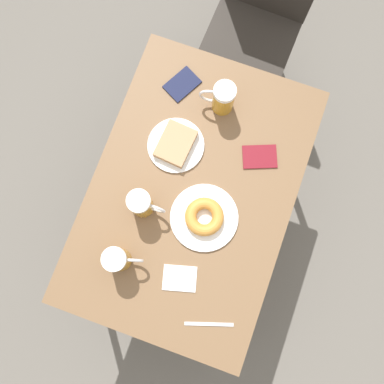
{
  "coord_description": "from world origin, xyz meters",
  "views": [
    {
      "loc": [
        0.09,
        -0.25,
        2.27
      ],
      "look_at": [
        0.0,
        0.0,
        0.76
      ],
      "focal_mm": 40.0,
      "sensor_mm": 36.0,
      "label": 1
    }
  ],
  "objects_px": {
    "beer_mug_center": "(142,204)",
    "napkin_folded": "(180,278)",
    "plate_with_cake": "(176,145)",
    "passport_far_edge": "(182,84)",
    "plate_with_donut": "(204,217)",
    "passport_near_edge": "(260,157)",
    "beer_mug_left": "(223,98)",
    "chair": "(260,10)",
    "beer_mug_right": "(118,260)",
    "fork": "(209,324)"
  },
  "relations": [
    {
      "from": "beer_mug_center",
      "to": "napkin_folded",
      "type": "relative_size",
      "value": 1.06
    },
    {
      "from": "plate_with_cake",
      "to": "beer_mug_center",
      "type": "bearing_deg",
      "value": -96.67
    },
    {
      "from": "plate_with_cake",
      "to": "passport_far_edge",
      "type": "relative_size",
      "value": 1.38
    },
    {
      "from": "passport_far_edge",
      "to": "plate_with_donut",
      "type": "bearing_deg",
      "value": -61.2
    },
    {
      "from": "plate_with_cake",
      "to": "beer_mug_center",
      "type": "relative_size",
      "value": 1.46
    },
    {
      "from": "napkin_folded",
      "to": "passport_near_edge",
      "type": "bearing_deg",
      "value": 76.08
    },
    {
      "from": "plate_with_cake",
      "to": "napkin_folded",
      "type": "distance_m",
      "value": 0.48
    },
    {
      "from": "plate_with_donut",
      "to": "beer_mug_left",
      "type": "height_order",
      "value": "beer_mug_left"
    },
    {
      "from": "plate_with_cake",
      "to": "plate_with_donut",
      "type": "relative_size",
      "value": 0.86
    },
    {
      "from": "chair",
      "to": "beer_mug_center",
      "type": "distance_m",
      "value": 1.07
    },
    {
      "from": "chair",
      "to": "passport_near_edge",
      "type": "xyz_separation_m",
      "value": [
        0.2,
        -0.7,
        0.2
      ]
    },
    {
      "from": "plate_with_cake",
      "to": "passport_far_edge",
      "type": "bearing_deg",
      "value": 104.51
    },
    {
      "from": "chair",
      "to": "beer_mug_right",
      "type": "xyz_separation_m",
      "value": [
        -0.15,
        -1.23,
        0.27
      ]
    },
    {
      "from": "beer_mug_center",
      "to": "passport_near_edge",
      "type": "bearing_deg",
      "value": 43.54
    },
    {
      "from": "napkin_folded",
      "to": "beer_mug_left",
      "type": "bearing_deg",
      "value": 96.27
    },
    {
      "from": "beer_mug_right",
      "to": "passport_far_edge",
      "type": "relative_size",
      "value": 0.95
    },
    {
      "from": "beer_mug_left",
      "to": "passport_far_edge",
      "type": "xyz_separation_m",
      "value": [
        -0.17,
        0.03,
        -0.07
      ]
    },
    {
      "from": "chair",
      "to": "passport_far_edge",
      "type": "xyz_separation_m",
      "value": [
        -0.17,
        -0.53,
        0.2
      ]
    },
    {
      "from": "plate_with_donut",
      "to": "napkin_folded",
      "type": "height_order",
      "value": "plate_with_donut"
    },
    {
      "from": "plate_with_donut",
      "to": "beer_mug_left",
      "type": "xyz_separation_m",
      "value": [
        -0.08,
        0.42,
        0.05
      ]
    },
    {
      "from": "napkin_folded",
      "to": "passport_far_edge",
      "type": "bearing_deg",
      "value": 109.32
    },
    {
      "from": "napkin_folded",
      "to": "fork",
      "type": "distance_m",
      "value": 0.19
    },
    {
      "from": "passport_far_edge",
      "to": "fork",
      "type": "bearing_deg",
      "value": -64.0
    },
    {
      "from": "passport_near_edge",
      "to": "fork",
      "type": "bearing_deg",
      "value": -88.07
    },
    {
      "from": "beer_mug_center",
      "to": "passport_near_edge",
      "type": "relative_size",
      "value": 0.97
    },
    {
      "from": "beer_mug_left",
      "to": "passport_near_edge",
      "type": "distance_m",
      "value": 0.25
    },
    {
      "from": "plate_with_cake",
      "to": "beer_mug_left",
      "type": "distance_m",
      "value": 0.24
    },
    {
      "from": "plate_with_cake",
      "to": "plate_with_donut",
      "type": "bearing_deg",
      "value": -49.2
    },
    {
      "from": "fork",
      "to": "passport_near_edge",
      "type": "height_order",
      "value": "passport_near_edge"
    },
    {
      "from": "plate_with_cake",
      "to": "beer_mug_center",
      "type": "height_order",
      "value": "beer_mug_center"
    },
    {
      "from": "beer_mug_center",
      "to": "fork",
      "type": "distance_m",
      "value": 0.48
    },
    {
      "from": "plate_with_cake",
      "to": "beer_mug_left",
      "type": "bearing_deg",
      "value": 62.53
    },
    {
      "from": "chair",
      "to": "fork",
      "type": "bearing_deg",
      "value": -78.25
    },
    {
      "from": "plate_with_cake",
      "to": "napkin_folded",
      "type": "xyz_separation_m",
      "value": [
        0.18,
        -0.45,
        -0.01
      ]
    },
    {
      "from": "fork",
      "to": "passport_far_edge",
      "type": "xyz_separation_m",
      "value": [
        -0.39,
        0.8,
        0.0
      ]
    },
    {
      "from": "plate_with_donut",
      "to": "beer_mug_center",
      "type": "height_order",
      "value": "beer_mug_center"
    },
    {
      "from": "passport_near_edge",
      "to": "beer_mug_center",
      "type": "bearing_deg",
      "value": -136.46
    },
    {
      "from": "plate_with_donut",
      "to": "beer_mug_right",
      "type": "distance_m",
      "value": 0.33
    },
    {
      "from": "beer_mug_center",
      "to": "beer_mug_right",
      "type": "bearing_deg",
      "value": -91.92
    },
    {
      "from": "beer_mug_left",
      "to": "beer_mug_center",
      "type": "height_order",
      "value": "same"
    },
    {
      "from": "chair",
      "to": "passport_near_edge",
      "type": "height_order",
      "value": "chair"
    },
    {
      "from": "beer_mug_left",
      "to": "fork",
      "type": "relative_size",
      "value": 0.88
    },
    {
      "from": "plate_with_cake",
      "to": "fork",
      "type": "relative_size",
      "value": 1.28
    },
    {
      "from": "beer_mug_left",
      "to": "napkin_folded",
      "type": "xyz_separation_m",
      "value": [
        0.07,
        -0.65,
        -0.07
      ]
    },
    {
      "from": "plate_with_cake",
      "to": "beer_mug_left",
      "type": "height_order",
      "value": "beer_mug_left"
    },
    {
      "from": "passport_near_edge",
      "to": "passport_far_edge",
      "type": "relative_size",
      "value": 0.98
    },
    {
      "from": "fork",
      "to": "passport_near_edge",
      "type": "distance_m",
      "value": 0.63
    },
    {
      "from": "passport_near_edge",
      "to": "napkin_folded",
      "type": "bearing_deg",
      "value": -103.92
    },
    {
      "from": "napkin_folded",
      "to": "beer_mug_right",
      "type": "bearing_deg",
      "value": -177.41
    },
    {
      "from": "napkin_folded",
      "to": "plate_with_cake",
      "type": "bearing_deg",
      "value": 111.73
    }
  ]
}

